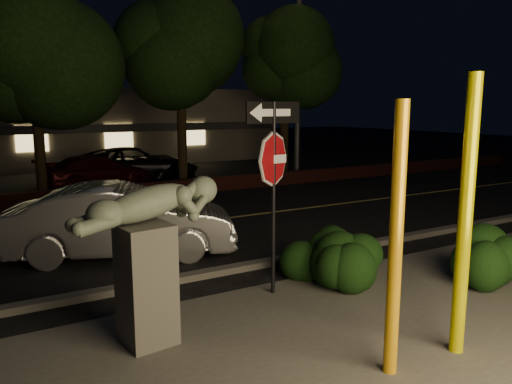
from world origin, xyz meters
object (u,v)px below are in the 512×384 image
streetlight (296,15)px  sculpture (148,245)px  yellow_pole_right (465,219)px  parked_car_darkred (98,172)px  parked_car_dark (134,165)px  signpost (274,160)px  yellow_pole_left (396,242)px  silver_sedan (123,221)px

streetlight → sculpture: bearing=-152.8°
yellow_pole_right → sculpture: yellow_pole_right is taller
parked_car_darkred → parked_car_dark: 1.85m
yellow_pole_right → parked_car_dark: (0.73, 16.17, -1.02)m
sculpture → streetlight: (10.27, 11.64, 5.46)m
streetlight → parked_car_dark: streetlight is taller
sculpture → streetlight: bearing=41.7°
yellow_pole_right → streetlight: size_ratio=0.30×
signpost → sculpture: bearing=-172.1°
signpost → parked_car_dark: (1.68, 13.31, -1.52)m
signpost → streetlight: (7.96, 10.99, 4.54)m
yellow_pole_left → silver_sedan: yellow_pole_left is taller
yellow_pole_left → parked_car_dark: 16.24m
sculpture → streetlight: 16.45m
yellow_pole_right → signpost: size_ratio=1.10×
signpost → sculpture: signpost is taller
yellow_pole_right → parked_car_darkred: (-0.91, 15.32, -1.11)m
yellow_pole_right → yellow_pole_left: bearing=177.1°
signpost → parked_car_dark: bearing=74.9°
yellow_pole_left → signpost: yellow_pole_left is taller
yellow_pole_left → sculpture: 3.06m
signpost → silver_sedan: (-1.54, 3.34, -1.49)m
signpost → parked_car_dark: signpost is taller
sculpture → parked_car_darkred: bearing=73.0°
yellow_pole_right → sculpture: size_ratio=1.62×
yellow_pole_left → parked_car_dark: (1.83, 16.11, -0.86)m
silver_sedan → streetlight: bearing=-30.8°
silver_sedan → parked_car_dark: size_ratio=0.88×
signpost → parked_car_darkred: (0.03, 12.47, -1.61)m
yellow_pole_left → signpost: size_ratio=1.00×
yellow_pole_right → silver_sedan: yellow_pole_right is taller
yellow_pole_left → sculpture: bearing=135.2°
sculpture → streetlight: streetlight is taller
yellow_pole_left → yellow_pole_right: 1.11m
yellow_pole_left → parked_car_darkred: (0.18, 15.27, -0.95)m
yellow_pole_right → streetlight: bearing=63.1°
sculpture → parked_car_darkred: size_ratio=0.50×
yellow_pole_left → silver_sedan: size_ratio=0.69×
silver_sedan → parked_car_darkred: 9.26m
sculpture → silver_sedan: bearing=72.2°
silver_sedan → parked_car_dark: (3.22, 9.97, -0.03)m
silver_sedan → sculpture: bearing=-170.5°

